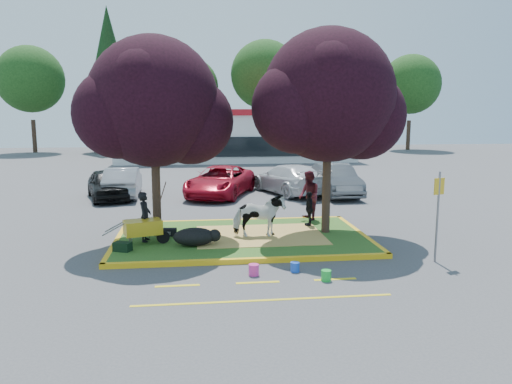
{
  "coord_description": "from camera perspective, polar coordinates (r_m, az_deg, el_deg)",
  "views": [
    {
      "loc": [
        -1.49,
        -16.11,
        4.27
      ],
      "look_at": [
        0.53,
        0.5,
        1.54
      ],
      "focal_mm": 35.0,
      "sensor_mm": 36.0,
      "label": 1
    }
  ],
  "objects": [
    {
      "name": "tree_purple_left",
      "position": [
        16.54,
        -11.56,
        9.4
      ],
      "size": [
        5.06,
        4.2,
        6.51
      ],
      "color": "black",
      "rests_on": "median_island"
    },
    {
      "name": "median_island",
      "position": [
        16.71,
        -1.6,
        -5.27
      ],
      "size": [
        8.0,
        5.0,
        0.15
      ],
      "primitive_type": "cube",
      "color": "#27541A",
      "rests_on": "ground"
    },
    {
      "name": "fire_lane_long",
      "position": [
        11.62,
        0.95,
        -12.27
      ],
      "size": [
        6.0,
        0.1,
        0.01
      ],
      "primitive_type": "cube",
      "color": "yellow",
      "rests_on": "ground"
    },
    {
      "name": "handler",
      "position": [
        16.24,
        -12.59,
        -2.77
      ],
      "size": [
        0.44,
        0.62,
        1.59
      ],
      "primitive_type": "imported",
      "rotation": [
        0.0,
        0.0,
        1.47
      ],
      "color": "black",
      "rests_on": "median_island"
    },
    {
      "name": "treeline",
      "position": [
        53.89,
        -4.13,
        12.93
      ],
      "size": [
        46.58,
        7.8,
        14.63
      ],
      "color": "black",
      "rests_on": "ground"
    },
    {
      "name": "car_grey",
      "position": [
        25.7,
        9.06,
        1.36
      ],
      "size": [
        1.74,
        4.8,
        1.57
      ],
      "primitive_type": "imported",
      "rotation": [
        0.0,
        0.0,
        0.02
      ],
      "color": "#515458",
      "rests_on": "ground"
    },
    {
      "name": "fire_lane_stripe_a",
      "position": [
        12.66,
        -8.98,
        -10.54
      ],
      "size": [
        1.1,
        0.12,
        0.01
      ],
      "primitive_type": "cube",
      "color": "yellow",
      "rests_on": "ground"
    },
    {
      "name": "visitor_a",
      "position": [
        19.05,
        6.07,
        -0.4
      ],
      "size": [
        0.86,
        1.02,
        1.87
      ],
      "primitive_type": "imported",
      "rotation": [
        0.0,
        0.0,
        -1.39
      ],
      "color": "#4B151F",
      "rests_on": "median_island"
    },
    {
      "name": "car_red",
      "position": [
        25.26,
        -4.13,
        1.24
      ],
      "size": [
        4.23,
        5.96,
        1.51
      ],
      "primitive_type": "imported",
      "rotation": [
        0.0,
        0.0,
        -0.36
      ],
      "color": "#AA0E21",
      "rests_on": "ground"
    },
    {
      "name": "sign_post",
      "position": [
        14.92,
        20.09,
        -1.56
      ],
      "size": [
        0.35,
        0.15,
        2.6
      ],
      "rotation": [
        0.0,
        0.0,
        0.33
      ],
      "color": "slate",
      "rests_on": "ground"
    },
    {
      "name": "curb_near",
      "position": [
        14.24,
        -0.62,
        -7.86
      ],
      "size": [
        8.3,
        0.16,
        0.15
      ],
      "primitive_type": "cube",
      "color": "yellow",
      "rests_on": "ground"
    },
    {
      "name": "wheelbarrow",
      "position": [
        15.95,
        -12.75,
        -3.99
      ],
      "size": [
        2.01,
        0.97,
        0.76
      ],
      "rotation": [
        0.0,
        0.0,
        0.31
      ],
      "color": "black",
      "rests_on": "median_island"
    },
    {
      "name": "tree_purple_right",
      "position": [
        16.88,
        8.36,
        10.16
      ],
      "size": [
        5.3,
        4.4,
        6.82
      ],
      "color": "black",
      "rests_on": "median_island"
    },
    {
      "name": "bucket_green",
      "position": [
        12.94,
        8.02,
        -9.44
      ],
      "size": [
        0.3,
        0.3,
        0.27
      ],
      "primitive_type": "cylinder",
      "rotation": [
        0.0,
        0.0,
        0.17
      ],
      "color": "green",
      "rests_on": "ground"
    },
    {
      "name": "car_black",
      "position": [
        25.37,
        -16.6,
        0.85
      ],
      "size": [
        2.81,
        4.56,
        1.45
      ],
      "primitive_type": "imported",
      "rotation": [
        0.0,
        0.0,
        0.28
      ],
      "color": "black",
      "rests_on": "ground"
    },
    {
      "name": "calf",
      "position": [
        15.54,
        -7.07,
        -5.1
      ],
      "size": [
        1.36,
        0.85,
        0.56
      ],
      "primitive_type": "ellipsoid",
      "rotation": [
        0.0,
        0.0,
        -0.09
      ],
      "color": "black",
      "rests_on": "median_island"
    },
    {
      "name": "gear_bag_green",
      "position": [
        15.4,
        -15.02,
        -6.04
      ],
      "size": [
        0.59,
        0.49,
        0.27
      ],
      "primitive_type": "cube",
      "rotation": [
        0.0,
        0.0,
        -0.41
      ],
      "color": "black",
      "rests_on": "median_island"
    },
    {
      "name": "car_silver",
      "position": [
        25.86,
        -14.94,
        1.12
      ],
      "size": [
        1.75,
        4.57,
        1.49
      ],
      "primitive_type": "imported",
      "rotation": [
        0.0,
        0.0,
        3.18
      ],
      "color": "gray",
      "rests_on": "ground"
    },
    {
      "name": "gear_bag_dark",
      "position": [
        16.91,
        -9.89,
        -4.54
      ],
      "size": [
        0.5,
        0.3,
        0.25
      ],
      "primitive_type": "cube",
      "rotation": [
        0.0,
        0.0,
        -0.07
      ],
      "color": "black",
      "rests_on": "median_island"
    },
    {
      "name": "fire_lane_stripe_b",
      "position": [
        12.73,
        0.2,
        -10.3
      ],
      "size": [
        1.1,
        0.12,
        0.01
      ],
      "primitive_type": "cube",
      "color": "yellow",
      "rests_on": "ground"
    },
    {
      "name": "curb_right",
      "position": [
        17.55,
        11.83,
        -4.76
      ],
      "size": [
        0.16,
        5.3,
        0.15
      ],
      "primitive_type": "cube",
      "color": "yellow",
      "rests_on": "ground"
    },
    {
      "name": "bucket_pink",
      "position": [
        13.22,
        -0.25,
        -8.89
      ],
      "size": [
        0.33,
        0.33,
        0.3
      ],
      "primitive_type": "cylinder",
      "rotation": [
        0.0,
        0.0,
        -0.23
      ],
      "color": "#E13292",
      "rests_on": "ground"
    },
    {
      "name": "fire_lane_stripe_c",
      "position": [
        13.12,
        9.03,
        -9.82
      ],
      "size": [
        1.1,
        0.12,
        0.01
      ],
      "primitive_type": "cube",
      "color": "yellow",
      "rests_on": "ground"
    },
    {
      "name": "straw_bedding",
      "position": [
        16.75,
        0.45,
        -4.94
      ],
      "size": [
        4.2,
        3.0,
        0.01
      ],
      "primitive_type": "cube",
      "color": "tan",
      "rests_on": "median_island"
    },
    {
      "name": "ground",
      "position": [
        16.73,
        -1.6,
        -5.52
      ],
      "size": [
        90.0,
        90.0,
        0.0
      ],
      "primitive_type": "plane",
      "color": "#424244",
      "rests_on": "ground"
    },
    {
      "name": "visitor_b",
      "position": [
        18.09,
        6.09,
        -1.91
      ],
      "size": [
        0.39,
        0.77,
        1.26
      ],
      "primitive_type": "imported",
      "rotation": [
        0.0,
        0.0,
        -1.68
      ],
      "color": "black",
      "rests_on": "median_island"
    },
    {
      "name": "cow",
      "position": [
        16.35,
        0.34,
        -2.76
      ],
      "size": [
        1.7,
        0.8,
        1.42
      ],
      "primitive_type": "imported",
      "rotation": [
        0.0,
        0.0,
        1.55
      ],
      "color": "silver",
      "rests_on": "median_island"
    },
    {
      "name": "curb_far",
      "position": [
        19.21,
        -2.32,
        -3.35
      ],
      "size": [
        8.3,
        0.16,
        0.15
      ],
      "primitive_type": "cube",
      "color": "yellow",
      "rests_on": "ground"
    },
    {
      "name": "retail_building",
      "position": [
        44.27,
        -2.42,
        6.64
      ],
      "size": [
        20.4,
        8.4,
        4.4
      ],
      "color": "silver",
      "rests_on": "ground"
    },
    {
      "name": "car_white",
      "position": [
        25.99,
        3.74,
        1.5
      ],
      "size": [
        3.78,
        5.7,
        1.53
      ],
      "primitive_type": "imported",
      "rotation": [
        0.0,
        0.0,
        3.48
      ],
      "color": "silver",
      "rests_on": "ground"
    },
    {
      "name": "bucket_blue",
      "position": [
        13.55,
        4.47,
        -8.54
      ],
      "size": [
        0.29,
        0.29,
        0.26
      ],
      "primitive_type": "cylinder",
      "rotation": [
        0.0,
        0.0,
        0.23
      ],
      "color": "blue",
      "rests_on": "ground"
    },
    {
      "name": "curb_left",
      "position": [
        16.84,
        -15.62,
        -5.5
      ],
      "size": [
        0.16,
        5.3,
        0.15
      ],
      "primitive_type": "cube",
      "color": "yellow",
      "rests_on": "ground"
    }
  ]
}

